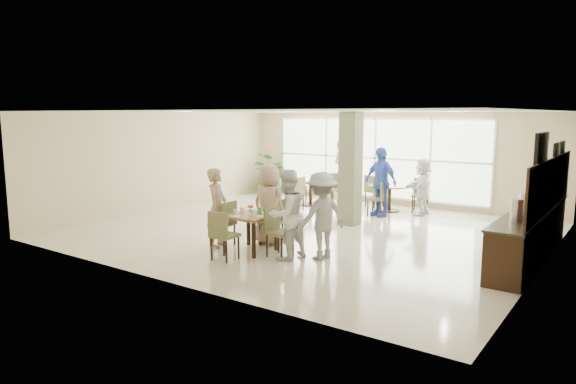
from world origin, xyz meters
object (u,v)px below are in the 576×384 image
Objects in this scene: potted_plant at (272,174)px; teen_standing at (321,216)px; round_table_left at (311,187)px; teen_far at (269,204)px; teen_right at (287,215)px; adult_standing at (343,172)px; main_table at (251,220)px; buffet_counter at (532,230)px; adult_a at (380,182)px; round_table_right at (390,190)px; adult_b at (423,187)px; teen_left at (217,208)px.

teen_standing reaches higher than potted_plant.
teen_far reaches higher than round_table_left.
teen_right is (0.97, -0.71, 0.00)m from teen_far.
adult_standing is (2.84, -0.16, 0.27)m from potted_plant.
main_table is 0.18× the size of buffet_counter.
adult_a is at bearing 169.69° from adult_standing.
potted_plant is 4.82m from adult_a.
adult_standing reaches higher than main_table.
main_table is 0.73× the size of round_table_right.
potted_plant is at bearing 174.03° from round_table_right.
adult_b reaches higher than round_table_left.
teen_left reaches higher than main_table.
teen_left is 6.18m from adult_b.
round_table_right is at bearing -35.00° from teen_left.
main_table is at bearing -15.31° from adult_b.
teen_standing is at bearing -1.14° from adult_b.
round_table_left is 3.38m from adult_b.
adult_b is at bearing -165.09° from adult_standing.
teen_far reaches higher than potted_plant.
teen_standing is at bearing 171.58° from teen_far.
main_table is 1.49m from teen_standing.
adult_a is (0.09, -0.82, 0.34)m from round_table_right.
teen_right reaches higher than teen_left.
teen_right is at bearing -109.76° from teen_left.
potted_plant is at bearing -96.29° from adult_b.
teen_right reaches higher than round_table_right.
teen_left is 0.96× the size of teen_right.
potted_plant is 0.84× the size of teen_far.
main_table is 0.44× the size of adult_standing.
potted_plant is at bearing 158.71° from buffet_counter.
round_table_right is (0.45, 5.67, -0.05)m from main_table.
buffet_counter is 9.43m from potted_plant.
adult_a is at bearing -48.91° from adult_b.
teen_left reaches higher than round_table_right.
teen_standing reaches higher than teen_left.
adult_standing reaches higher than teen_right.
adult_a reaches higher than round_table_left.
round_table_left is 2.37m from potted_plant.
buffet_counter is at bearing 137.80° from teen_right.
adult_standing is at bearing -133.29° from teen_standing.
round_table_left is at bearing -139.81° from teen_right.
teen_standing is 0.89× the size of adult_a.
teen_left reaches higher than potted_plant.
teen_far is at bearing -78.71° from adult_a.
teen_far is at bearing -53.62° from potted_plant.
round_table_right is 5.40m from teen_standing.
adult_standing is (-1.19, 5.30, 0.13)m from teen_far.
adult_standing reaches higher than round_table_right.
teen_standing is 0.84× the size of adult_standing.
teen_left is (1.12, -5.32, 0.27)m from round_table_left.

